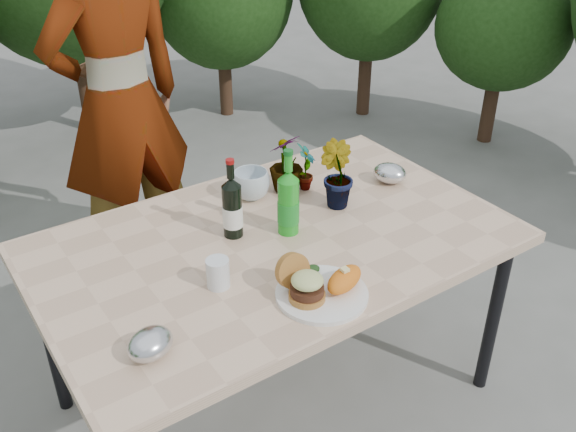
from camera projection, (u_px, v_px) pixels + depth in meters
ground at (277, 394)px, 2.58m from camera, size 80.00×80.00×0.00m
patio_table at (275, 252)px, 2.22m from camera, size 1.60×1.00×0.75m
shrub_hedge at (141, 8)px, 3.29m from camera, size 6.93×5.16×2.51m
dinner_plate at (322, 294)px, 1.92m from camera, size 0.28×0.28×0.01m
burger_stack at (303, 283)px, 1.88m from camera, size 0.11×0.16×0.11m
sweet_potato at (344, 279)px, 1.92m from camera, size 0.17×0.12×0.06m
grilled_veg at (308, 272)px, 1.98m from camera, size 0.08×0.05×0.03m
wine_bottle at (232, 208)px, 2.16m from camera, size 0.07×0.07×0.29m
sparkling_water at (288, 203)px, 2.17m from camera, size 0.08×0.08×0.31m
plastic_cup at (218, 273)px, 1.94m from camera, size 0.07×0.07×0.09m
seedling_left at (306, 167)px, 2.44m from camera, size 0.12×0.12×0.19m
seedling_mid at (336, 175)px, 2.33m from camera, size 0.13×0.15×0.25m
seedling_right at (286, 163)px, 2.43m from camera, size 0.16×0.16×0.23m
blue_bowl at (251, 185)px, 2.41m from camera, size 0.17×0.17×0.11m
foil_packet_left at (150, 344)px, 1.69m from camera, size 0.16×0.15×0.08m
foil_packet_right at (390, 173)px, 2.52m from camera, size 0.16×0.17×0.08m
person at (120, 103)px, 2.86m from camera, size 0.71×0.51×1.80m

